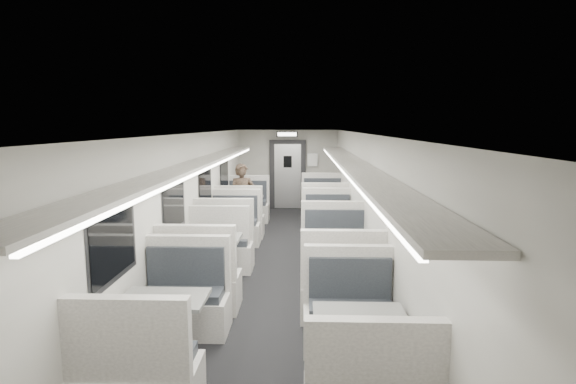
# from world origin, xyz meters

# --- Properties ---
(room) EXTENTS (3.24, 12.24, 2.64)m
(room) POSITION_xyz_m (0.00, 0.00, 1.20)
(room) COLOR black
(room) RESTS_ON ground
(booth_left_a) EXTENTS (1.12, 2.26, 1.21)m
(booth_left_a) POSITION_xyz_m (-1.00, 3.23, 0.40)
(booth_left_a) COLOR silver
(booth_left_a) RESTS_ON room
(booth_left_b) EXTENTS (1.08, 2.18, 1.17)m
(booth_left_b) POSITION_xyz_m (-1.00, 0.95, 0.39)
(booth_left_b) COLOR silver
(booth_left_b) RESTS_ON room
(booth_left_c) EXTENTS (1.15, 2.33, 1.24)m
(booth_left_c) POSITION_xyz_m (-1.00, -0.83, 0.42)
(booth_left_c) COLOR silver
(booth_left_c) RESTS_ON room
(booth_left_d) EXTENTS (1.08, 2.20, 1.18)m
(booth_left_d) POSITION_xyz_m (-1.00, -3.20, 0.39)
(booth_left_d) COLOR silver
(booth_left_d) RESTS_ON room
(booth_right_a) EXTENTS (1.14, 2.32, 1.24)m
(booth_right_a) POSITION_xyz_m (1.00, 3.59, 0.42)
(booth_right_a) COLOR silver
(booth_right_a) RESTS_ON room
(booth_right_b) EXTENTS (1.08, 2.19, 1.17)m
(booth_right_b) POSITION_xyz_m (1.00, 1.15, 0.39)
(booth_right_b) COLOR silver
(booth_right_b) RESTS_ON room
(booth_right_c) EXTENTS (1.15, 2.33, 1.24)m
(booth_right_c) POSITION_xyz_m (1.00, -1.05, 0.42)
(booth_right_c) COLOR silver
(booth_right_c) RESTS_ON room
(booth_right_d) EXTENTS (1.07, 2.17, 1.16)m
(booth_right_d) POSITION_xyz_m (1.00, -3.54, 0.39)
(booth_right_d) COLOR silver
(booth_right_d) RESTS_ON room
(passenger) EXTENTS (0.67, 0.51, 1.66)m
(passenger) POSITION_xyz_m (-0.95, 2.68, 0.83)
(passenger) COLOR black
(passenger) RESTS_ON room
(window_a) EXTENTS (0.02, 1.18, 0.84)m
(window_a) POSITION_xyz_m (-1.49, 3.40, 1.35)
(window_a) COLOR black
(window_a) RESTS_ON room
(window_b) EXTENTS (0.02, 1.18, 0.84)m
(window_b) POSITION_xyz_m (-1.49, 1.20, 1.35)
(window_b) COLOR black
(window_b) RESTS_ON room
(window_c) EXTENTS (0.02, 1.18, 0.84)m
(window_c) POSITION_xyz_m (-1.49, -1.00, 1.35)
(window_c) COLOR black
(window_c) RESTS_ON room
(window_d) EXTENTS (0.02, 1.18, 0.84)m
(window_d) POSITION_xyz_m (-1.49, -3.20, 1.35)
(window_d) COLOR black
(window_d) RESTS_ON room
(luggage_rack_left) EXTENTS (0.46, 10.40, 0.09)m
(luggage_rack_left) POSITION_xyz_m (-1.24, -0.30, 1.92)
(luggage_rack_left) COLOR silver
(luggage_rack_left) RESTS_ON room
(luggage_rack_right) EXTENTS (0.46, 10.40, 0.09)m
(luggage_rack_right) POSITION_xyz_m (1.24, -0.30, 1.92)
(luggage_rack_right) COLOR silver
(luggage_rack_right) RESTS_ON room
(vestibule_door) EXTENTS (1.10, 0.13, 2.10)m
(vestibule_door) POSITION_xyz_m (0.00, 5.93, 1.04)
(vestibule_door) COLOR black
(vestibule_door) RESTS_ON room
(exit_sign) EXTENTS (0.62, 0.12, 0.16)m
(exit_sign) POSITION_xyz_m (0.00, 5.44, 2.28)
(exit_sign) COLOR black
(exit_sign) RESTS_ON room
(wall_notice) EXTENTS (0.32, 0.02, 0.40)m
(wall_notice) POSITION_xyz_m (0.75, 5.92, 1.50)
(wall_notice) COLOR white
(wall_notice) RESTS_ON room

